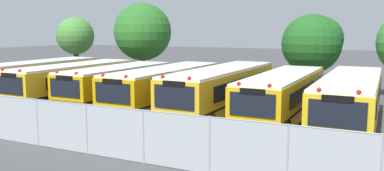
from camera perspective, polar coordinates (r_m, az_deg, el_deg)
The scene contains 13 objects.
ground_plane at distance 24.36m, azimuth -3.69°, elevation -3.49°, with size 160.00×160.00×0.00m, color #424244.
school_bus_0 at distance 30.68m, azimuth -20.67°, elevation 1.07°, with size 2.59×10.09×2.71m.
school_bus_1 at distance 27.90m, azimuth -16.24°, elevation 0.58°, with size 2.72×10.32×2.66m.
school_bus_2 at distance 26.09m, azimuth -10.38°, elevation 0.21°, with size 2.68×9.49×2.60m.
school_bus_3 at distance 24.20m, azimuth -3.69°, elevation -0.19°, with size 2.75×10.45×2.66m.
school_bus_4 at distance 22.78m, azimuth 4.27°, elevation -0.55°, with size 2.81×11.15×2.78m.
school_bus_5 at distance 21.70m, azimuth 12.69°, elevation -1.34°, with size 2.61×10.49×2.64m.
school_bus_6 at distance 21.22m, azimuth 21.36°, elevation -1.84°, with size 2.59×11.67×2.68m.
tree_0 at distance 39.53m, azimuth -16.27°, elevation 6.65°, with size 3.47×3.47×5.94m.
tree_1 at distance 35.14m, azimuth -6.84°, elevation 7.40°, with size 4.92×4.92×7.05m.
tree_2 at distance 32.29m, azimuth 16.80°, elevation 5.83°, with size 4.56×4.50×5.97m.
chainlink_fence at distance 17.04m, azimuth -17.88°, elevation -5.28°, with size 28.37×0.07×1.99m.
traffic_cone at distance 14.24m, azimuth 13.24°, elevation -10.70°, with size 0.47×0.47×0.62m, color #EA5914.
Camera 1 is at (11.74, -20.80, 4.81)m, focal length 37.94 mm.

